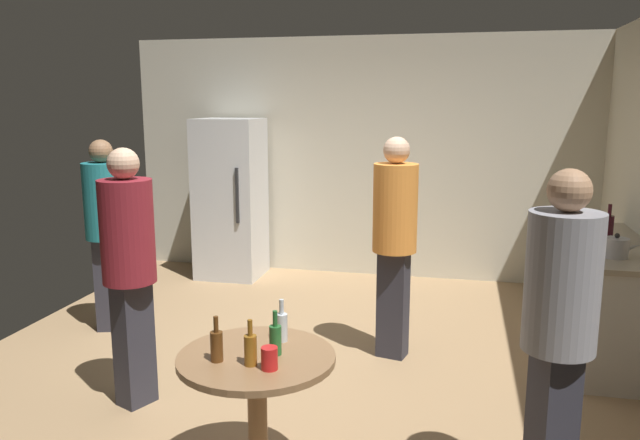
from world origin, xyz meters
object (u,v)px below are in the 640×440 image
Objects in this scene: plastic_cup_red at (269,358)px; beer_bottle_green at (275,339)px; beer_bottle_amber at (250,349)px; beer_bottle_brown at (217,345)px; beer_bottle_clear at (282,326)px; refrigerator at (230,199)px; person_in_orange_shirt at (395,230)px; person_in_maroon_shirt at (129,258)px; kettle at (617,248)px; wine_bottle_on_counter at (608,229)px; person_in_gray_shirt at (560,318)px; foreground_table at (257,374)px; person_in_teal_shirt at (105,221)px.

beer_bottle_green is at bearing 97.62° from plastic_cup_red.
beer_bottle_brown is at bearing 177.37° from beer_bottle_amber.
beer_bottle_amber and beer_bottle_clear have the same top height.
refrigerator is 4.13m from beer_bottle_brown.
plastic_cup_red is 0.06× the size of person_in_orange_shirt.
person_in_maroon_shirt is at bearing -80.99° from refrigerator.
kettle reaches higher than beer_bottle_amber.
person_in_gray_shirt reaches higher than wine_bottle_on_counter.
beer_bottle_green is 1.37m from person_in_gray_shirt.
beer_bottle_clear is at bearing 70.07° from foreground_table.
beer_bottle_amber and beer_bottle_green have the same top height.
wine_bottle_on_counter is 0.19× the size of person_in_teal_shirt.
plastic_cup_red is at bearing -6.68° from beer_bottle_brown.
beer_bottle_amber is at bearing 166.51° from plastic_cup_red.
beer_bottle_amber is at bearing -136.36° from kettle.
beer_bottle_brown is at bearing -126.61° from beer_bottle_clear.
plastic_cup_red is 0.06× the size of person_in_maroon_shirt.
person_in_gray_shirt is at bearing 42.10° from person_in_orange_shirt.
wine_bottle_on_counter is 3.56m from person_in_maroon_shirt.
refrigerator is 4.71m from person_in_gray_shirt.
person_in_orange_shirt is at bearing 178.80° from kettle.
beer_bottle_clear is (1.65, -3.56, -0.08)m from refrigerator.
foreground_table is at bearing -138.41° from kettle.
beer_bottle_clear reaches higher than foreground_table.
person_in_maroon_shirt reaches higher than foreground_table.
refrigerator is 1.06× the size of person_in_gray_shirt.
kettle is 1.57m from person_in_orange_shirt.
beer_bottle_clear is at bearing -140.73° from kettle.
foreground_table is 0.46× the size of person_in_orange_shirt.
plastic_cup_red is at bearing -83.16° from beer_bottle_clear.
wine_bottle_on_counter is 1.35× the size of beer_bottle_clear.
person_in_teal_shirt reaches higher than beer_bottle_amber.
person_in_maroon_shirt is at bearing -40.66° from person_in_orange_shirt.
refrigerator is at bearing 151.47° from person_in_teal_shirt.
beer_bottle_brown is 1.00× the size of beer_bottle_clear.
wine_bottle_on_counter is 0.39× the size of foreground_table.
person_in_maroon_shirt reaches higher than plastic_cup_red.
person_in_teal_shirt reaches higher than beer_bottle_clear.
person_in_maroon_shirt is (0.49, -3.07, 0.10)m from refrigerator.
person_in_orange_shirt reaches higher than wine_bottle_on_counter.
kettle is at bearing 41.15° from beer_bottle_brown.
foreground_table is at bearing 30.67° from person_in_teal_shirt.
person_in_maroon_shirt is 2.59m from person_in_gray_shirt.
beer_bottle_amber is at bearing -2.63° from beer_bottle_brown.
kettle is 0.79× the size of wine_bottle_on_counter.
beer_bottle_amber is 0.13× the size of person_in_maroon_shirt.
beer_bottle_clear is (-0.02, 0.18, 0.00)m from beer_bottle_green.
kettle is 2.96m from beer_bottle_brown.
refrigerator is at bearing -119.68° from person_in_orange_shirt.
beer_bottle_amber is 2.05m from person_in_orange_shirt.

